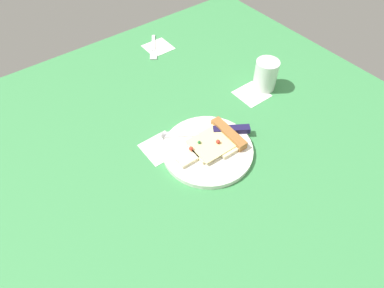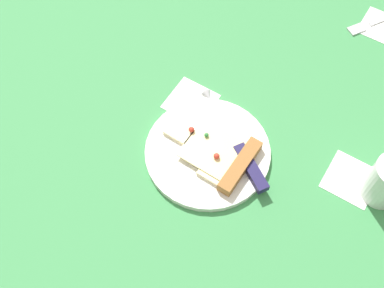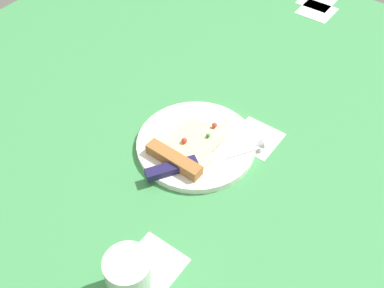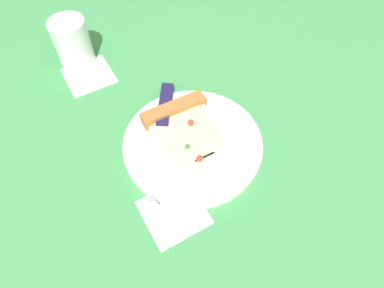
% 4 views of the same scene
% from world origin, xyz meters
% --- Properties ---
extents(ground_plane, '(1.38, 1.38, 0.03)m').
position_xyz_m(ground_plane, '(-0.00, -0.00, -0.01)').
color(ground_plane, '#3D8C4C').
rests_on(ground_plane, ground).
extents(plate, '(0.24, 0.24, 0.01)m').
position_xyz_m(plate, '(-0.04, 0.06, 0.01)').
color(plate, white).
rests_on(plate, ground_plane).
extents(pizza_slice, '(0.12, 0.18, 0.02)m').
position_xyz_m(pizza_slice, '(-0.04, 0.08, 0.02)').
color(pizza_slice, beige).
rests_on(pizza_slice, plate).
extents(knife, '(0.15, 0.21, 0.02)m').
position_xyz_m(knife, '(-0.07, 0.11, 0.02)').
color(knife, silver).
rests_on(knife, plate).
extents(drinking_glass, '(0.07, 0.07, 0.09)m').
position_xyz_m(drinking_glass, '(-0.14, 0.36, 0.05)').
color(drinking_glass, silver).
rests_on(drinking_glass, ground_plane).
extents(fork, '(0.14, 0.10, 0.01)m').
position_xyz_m(fork, '(-0.53, 0.20, 0.00)').
color(fork, silver).
rests_on(fork, ground_plane).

